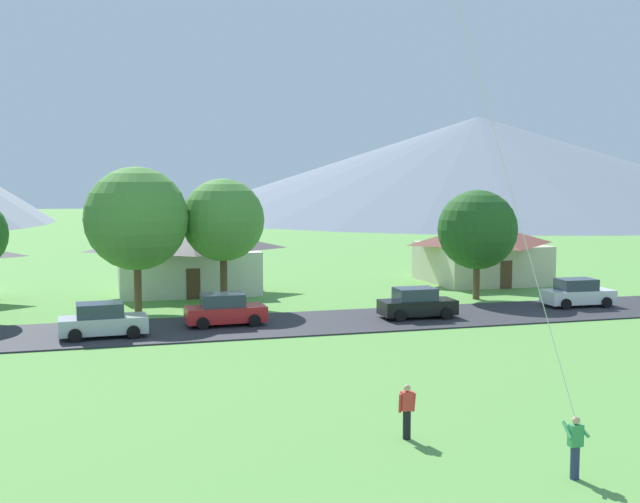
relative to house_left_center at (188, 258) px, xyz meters
The scene contains 12 objects.
road_strip 13.85m from the house_left_center, 84.43° to the right, with size 160.00×6.87×0.08m, color #2D2D33.
mountain_west_ridge 126.07m from the house_left_center, 54.34° to the left, with size 130.77×130.77×20.87m, color slate.
house_left_center is the anchor object (origin of this frame).
house_right_center 21.93m from the house_left_center, ahead, with size 8.62×8.39×4.47m.
tree_near_left 7.26m from the house_left_center, 77.08° to the right, with size 5.03×5.03×7.81m.
tree_left_of_center 8.73m from the house_left_center, 116.91° to the right, with size 6.02×6.02×8.50m.
tree_right_of_center 19.56m from the house_left_center, 24.59° to the right, with size 5.13×5.13×7.08m.
parked_car_silver_west_end 15.83m from the house_left_center, 111.45° to the right, with size 4.28×2.24×1.68m.
parked_car_white_mid_west 25.54m from the house_left_center, 30.11° to the right, with size 4.27×2.22×1.68m.
parked_car_black_mid_east 17.84m from the house_left_center, 51.24° to the right, with size 4.22×2.13×1.68m.
parked_car_red_east_end 13.27m from the house_left_center, 87.83° to the right, with size 4.24×2.16×1.68m.
watcher_person 32.89m from the house_left_center, 84.83° to the right, with size 0.56×0.24×1.68m.
Camera 1 is at (-7.18, -10.24, 7.86)m, focal length 44.63 mm.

